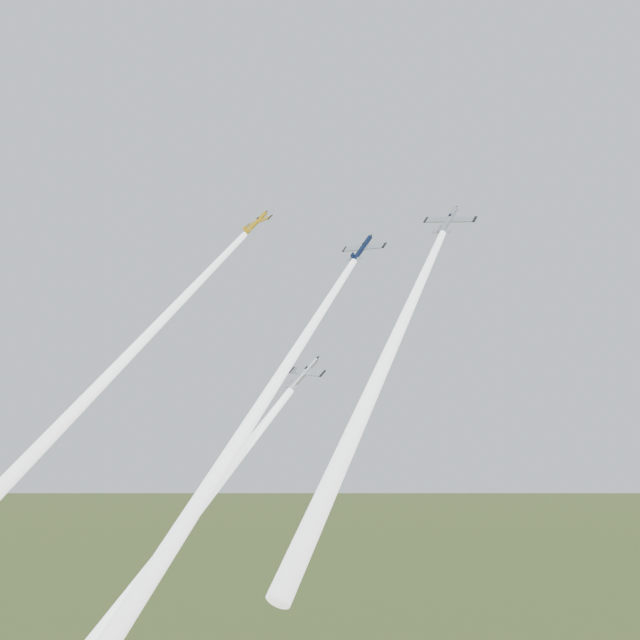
{
  "coord_description": "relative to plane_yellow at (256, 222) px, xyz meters",
  "views": [
    {
      "loc": [
        52.07,
        -106.94,
        76.15
      ],
      "look_at": [
        0.0,
        -6.0,
        92.0
      ],
      "focal_mm": 45.0,
      "sensor_mm": 36.0,
      "label": 1
    }
  ],
  "objects": [
    {
      "name": "plane_yellow",
      "position": [
        0.0,
        0.0,
        0.0
      ],
      "size": [
        8.47,
        7.81,
        5.82
      ],
      "primitive_type": null,
      "rotation": [
        0.82,
        -0.01,
        -0.41
      ],
      "color": "gold"
    },
    {
      "name": "smoke_trail_yellow",
      "position": [
        -10.92,
        -25.02,
        -28.98
      ],
      "size": [
        23.08,
        48.66,
        55.0
      ],
      "primitive_type": null,
      "rotation": [
        -0.76,
        0.0,
        -0.41
      ],
      "color": "white"
    },
    {
      "name": "plane_navy",
      "position": [
        19.42,
        -0.74,
        -6.61
      ],
      "size": [
        8.76,
        7.18,
        6.73
      ],
      "primitive_type": null,
      "rotation": [
        0.82,
        0.06,
        -0.17
      ],
      "color": "#0C1837"
    },
    {
      "name": "smoke_trail_navy",
      "position": [
        14.95,
        -27.01,
        -34.9
      ],
      "size": [
        10.97,
        50.41,
        53.62
      ],
      "primitive_type": null,
      "rotation": [
        -0.76,
        0.0,
        -0.17
      ],
      "color": "white"
    },
    {
      "name": "plane_silver_right",
      "position": [
        32.77,
        0.37,
        -3.64
      ],
      "size": [
        9.13,
        6.91,
        7.64
      ],
      "primitive_type": null,
      "rotation": [
        0.82,
        0.13,
        -0.07
      ],
      "color": "#A5ABB3"
    },
    {
      "name": "smoke_trail_silver_right",
      "position": [
        31.11,
        -22.38,
        -27.86
      ],
      "size": [
        5.61,
        43.11,
        45.48
      ],
      "primitive_type": null,
      "rotation": [
        -0.76,
        0.0,
        -0.07
      ],
      "color": "white"
    },
    {
      "name": "plane_silver_low",
      "position": [
        16.6,
        -13.96,
        -26.37
      ],
      "size": [
        9.3,
        7.83,
        6.8
      ],
      "primitive_type": null,
      "rotation": [
        0.82,
        0.13,
        -0.42
      ],
      "color": "#A4ABB1"
    },
    {
      "name": "smoke_trail_silver_low",
      "position": [
        6.97,
        -35.75,
        -51.66
      ],
      "size": [
        20.49,
        42.23,
        47.63
      ],
      "primitive_type": null,
      "rotation": [
        -0.76,
        0.0,
        -0.42
      ],
      "color": "white"
    }
  ]
}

